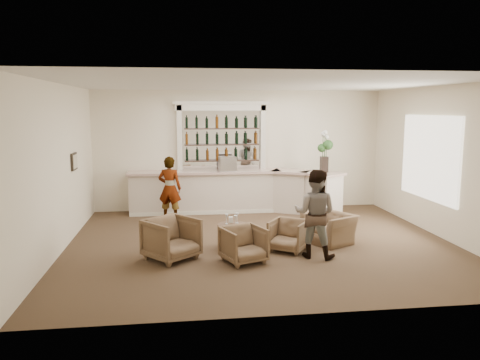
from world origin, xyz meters
name	(u,v)px	position (x,y,z in m)	size (l,w,h in m)	color
ground	(261,243)	(0.00, 0.00, 0.00)	(8.00, 8.00, 0.00)	#4E3C27
room_shell	(263,130)	(0.16, 0.71, 2.34)	(8.04, 7.02, 3.32)	#F1E4C8
bar_counter	(236,191)	(-0.16, 3.00, 0.57)	(5.72, 1.80, 1.14)	beige
back_bar_alcove	(222,137)	(-0.50, 3.41, 2.03)	(2.64, 0.25, 3.00)	white
cocktail_table	(233,236)	(-0.63, -0.31, 0.25)	(0.61, 0.61, 0.50)	#513923
sommelier	(170,188)	(-1.92, 2.33, 0.81)	(0.59, 0.39, 1.62)	gray
guest	(315,214)	(0.85, -1.05, 0.84)	(0.82, 0.64, 1.68)	gray
armchair_left	(172,239)	(-1.84, -0.85, 0.39)	(0.84, 0.87, 0.79)	brown
armchair_center	(244,245)	(-0.52, -1.19, 0.33)	(0.71, 0.73, 0.66)	brown
armchair_right	(288,235)	(0.45, -0.62, 0.31)	(0.67, 0.69, 0.63)	brown
armchair_far	(329,228)	(1.44, -0.16, 0.31)	(0.95, 0.83, 0.62)	brown
espresso_machine	(227,164)	(-0.39, 2.99, 1.33)	(0.44, 0.37, 0.39)	silver
flower_vase	(324,149)	(2.12, 2.45, 1.75)	(0.29, 0.29, 1.09)	black
wine_glass_bar_left	(233,167)	(-0.23, 3.07, 1.25)	(0.07, 0.07, 0.21)	white
wine_glass_bar_right	(233,167)	(-0.24, 3.00, 1.25)	(0.07, 0.07, 0.21)	white
wine_glass_tbl_a	(227,219)	(-0.75, -0.28, 0.60)	(0.07, 0.07, 0.21)	white
wine_glass_tbl_b	(237,218)	(-0.53, -0.23, 0.60)	(0.07, 0.07, 0.21)	white
wine_glass_tbl_c	(235,221)	(-0.59, -0.44, 0.60)	(0.07, 0.07, 0.21)	white
napkin_holder	(231,220)	(-0.65, -0.17, 0.56)	(0.08, 0.08, 0.12)	white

